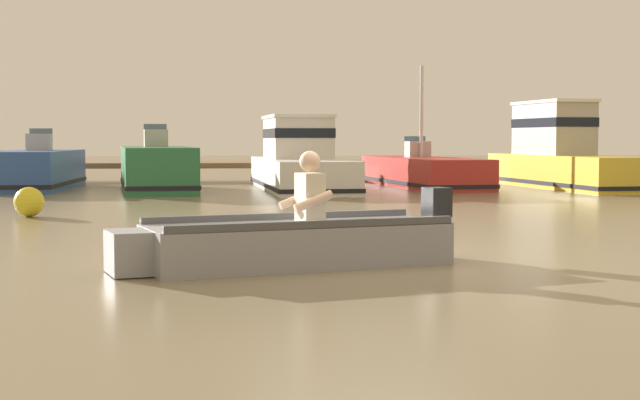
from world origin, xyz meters
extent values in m
plane|color=#7A6B4C|center=(0.00, 0.00, 0.00)|extent=(120.00, 120.00, 0.00)
cube|color=brown|center=(-6.41, 18.66, 0.50)|extent=(14.44, 1.50, 0.16)
cylinder|color=brown|center=(-8.68, 17.96, 0.48)|extent=(0.24, 0.24, 0.95)
cylinder|color=brown|center=(-4.13, 19.36, 0.46)|extent=(0.24, 0.24, 0.92)
cylinder|color=brown|center=(0.42, 17.96, 0.51)|extent=(0.24, 0.24, 1.02)
cube|color=gray|center=(-0.74, -0.51, 0.22)|extent=(3.29, 2.04, 0.44)
cube|color=gray|center=(-2.37, -1.07, 0.22)|extent=(0.57, 0.70, 0.42)
cube|color=#4D4E51|center=(-0.57, -1.00, 0.47)|extent=(2.90, 1.05, 0.08)
cube|color=#4D4E51|center=(-0.90, -0.03, 0.47)|extent=(2.90, 1.05, 0.08)
cube|color=#A0A2A8|center=(-0.64, -0.48, 0.40)|extent=(0.59, 1.05, 0.06)
cylinder|color=black|center=(0.83, 0.02, 0.27)|extent=(0.13, 0.13, 0.54)
cube|color=black|center=(0.83, 0.02, 0.62)|extent=(0.32, 0.34, 0.32)
cube|color=beige|center=(-0.59, -0.47, 0.70)|extent=(0.32, 0.39, 0.52)
sphere|color=beige|center=(-0.59, -0.47, 1.08)|extent=(0.22, 0.22, 0.22)
cylinder|color=beige|center=(-0.57, -0.69, 0.68)|extent=(0.43, 0.22, 0.23)
cylinder|color=beige|center=(-0.71, -0.27, 0.68)|extent=(0.43, 0.22, 0.23)
cube|color=#2D519E|center=(-6.90, 14.56, 0.50)|extent=(1.79, 4.96, 0.99)
cube|color=black|center=(-6.90, 14.56, 0.17)|extent=(1.83, 5.00, 0.10)
cube|color=#B2ADA3|center=(-6.90, 14.93, 1.21)|extent=(0.60, 0.51, 0.44)
cube|color=slate|center=(-6.91, 15.19, 1.39)|extent=(0.59, 0.05, 0.36)
cube|color=#287042|center=(-3.69, 13.46, 0.55)|extent=(2.43, 5.07, 1.10)
cube|color=black|center=(-3.69, 13.46, 0.19)|extent=(2.48, 5.12, 0.10)
cube|color=#B2ADA3|center=(-3.75, 13.82, 1.32)|extent=(0.65, 0.59, 0.44)
cube|color=slate|center=(-3.79, 14.08, 1.50)|extent=(0.58, 0.13, 0.36)
cube|color=white|center=(-0.09, 13.97, 0.40)|extent=(2.60, 6.87, 0.79)
cube|color=black|center=(-0.09, 13.97, 0.14)|extent=(2.64, 6.91, 0.10)
cube|color=silver|center=(-0.15, 14.57, 1.31)|extent=(1.78, 2.96, 1.04)
cube|color=black|center=(-0.15, 14.57, 1.44)|extent=(1.81, 2.99, 0.24)
cube|color=white|center=(-0.15, 14.57, 1.87)|extent=(1.86, 3.10, 0.08)
cube|color=#B72D28|center=(3.30, 15.29, 0.40)|extent=(2.74, 6.37, 0.79)
cube|color=black|center=(3.30, 15.29, 0.14)|extent=(2.78, 6.41, 0.10)
cube|color=#B2ADA3|center=(3.23, 15.75, 1.01)|extent=(0.69, 0.59, 0.44)
cube|color=slate|center=(3.19, 16.00, 1.19)|extent=(0.61, 0.14, 0.36)
cylinder|color=silver|center=(3.28, 15.44, 2.04)|extent=(0.10, 0.10, 2.51)
cube|color=gold|center=(6.88, 14.38, 0.43)|extent=(2.46, 6.83, 0.87)
cube|color=black|center=(6.88, 14.38, 0.15)|extent=(2.51, 6.88, 0.10)
cube|color=#B2ADA3|center=(6.79, 14.97, 1.56)|extent=(1.57, 2.95, 1.38)
cube|color=black|center=(6.79, 14.97, 1.73)|extent=(1.60, 2.98, 0.24)
cube|color=white|center=(6.79, 14.97, 2.29)|extent=(1.65, 3.10, 0.08)
sphere|color=yellow|center=(-4.99, 5.82, 0.25)|extent=(0.50, 0.50, 0.50)
camera|label=1|loc=(-1.10, -10.26, 1.32)|focal=53.15mm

